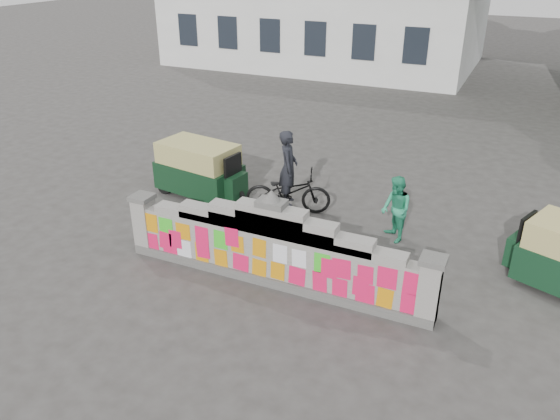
{
  "coord_description": "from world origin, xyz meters",
  "views": [
    {
      "loc": [
        3.96,
        -8.22,
        6.06
      ],
      "look_at": [
        -0.29,
        1.0,
        1.1
      ],
      "focal_mm": 35.0,
      "sensor_mm": 36.0,
      "label": 1
    }
  ],
  "objects_px": {
    "cyclist_rider": "(288,177)",
    "pedestrian": "(396,209)",
    "cyclist_bike": "(288,192)",
    "rickshaw_left": "(201,169)"
  },
  "relations": [
    {
      "from": "cyclist_bike",
      "to": "cyclist_rider",
      "type": "xyz_separation_m",
      "value": [
        0.0,
        0.0,
        0.38
      ]
    },
    {
      "from": "cyclist_bike",
      "to": "cyclist_rider",
      "type": "distance_m",
      "value": 0.38
    },
    {
      "from": "cyclist_rider",
      "to": "pedestrian",
      "type": "relative_size",
      "value": 1.23
    },
    {
      "from": "cyclist_rider",
      "to": "pedestrian",
      "type": "height_order",
      "value": "cyclist_rider"
    },
    {
      "from": "rickshaw_left",
      "to": "cyclist_bike",
      "type": "bearing_deg",
      "value": 8.54
    },
    {
      "from": "cyclist_bike",
      "to": "rickshaw_left",
      "type": "relative_size",
      "value": 0.8
    },
    {
      "from": "pedestrian",
      "to": "cyclist_rider",
      "type": "bearing_deg",
      "value": -134.86
    },
    {
      "from": "cyclist_rider",
      "to": "rickshaw_left",
      "type": "distance_m",
      "value": 2.53
    },
    {
      "from": "cyclist_bike",
      "to": "pedestrian",
      "type": "xyz_separation_m",
      "value": [
        2.75,
        -0.31,
        0.21
      ]
    },
    {
      "from": "cyclist_bike",
      "to": "rickshaw_left",
      "type": "height_order",
      "value": "rickshaw_left"
    }
  ]
}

